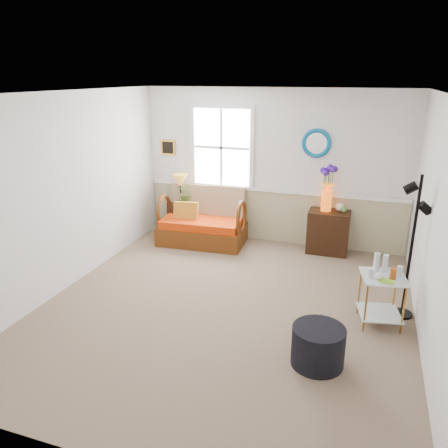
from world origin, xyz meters
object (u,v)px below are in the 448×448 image
(ottoman, at_px, (318,346))
(cabinet, at_px, (328,232))
(loveseat, at_px, (202,217))
(lamp_stand, at_px, (180,218))
(side_table, at_px, (381,300))
(floor_lamp, at_px, (411,249))

(ottoman, bearing_deg, cabinet, 94.23)
(ottoman, bearing_deg, loveseat, 129.96)
(lamp_stand, distance_m, side_table, 4.03)
(loveseat, height_order, ottoman, loveseat)
(lamp_stand, height_order, side_table, lamp_stand)
(lamp_stand, bearing_deg, ottoman, -46.85)
(loveseat, xyz_separation_m, cabinet, (2.11, 0.26, -0.12))
(loveseat, xyz_separation_m, lamp_stand, (-0.54, 0.28, -0.16))
(lamp_stand, relative_size, ottoman, 1.16)
(lamp_stand, height_order, ottoman, lamp_stand)
(lamp_stand, relative_size, cabinet, 0.88)
(cabinet, bearing_deg, ottoman, -86.26)
(lamp_stand, distance_m, cabinet, 2.65)
(lamp_stand, distance_m, floor_lamp, 4.17)
(loveseat, height_order, floor_lamp, floor_lamp)
(loveseat, relative_size, side_table, 2.36)
(loveseat, height_order, lamp_stand, loveseat)
(loveseat, distance_m, lamp_stand, 0.63)
(cabinet, xyz_separation_m, side_table, (0.81, -2.04, -0.04))
(lamp_stand, bearing_deg, side_table, -30.81)
(cabinet, bearing_deg, side_table, -68.77)
(loveseat, distance_m, floor_lamp, 3.55)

